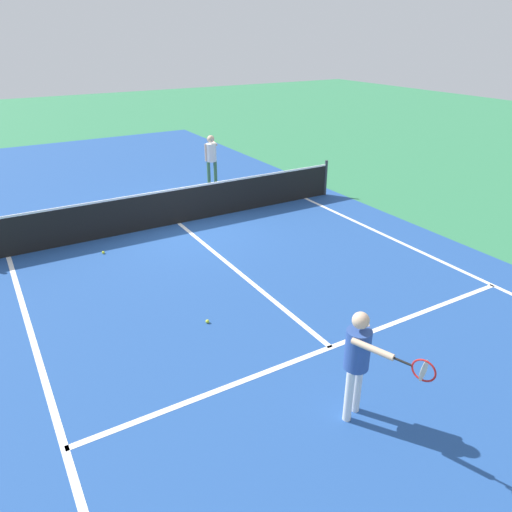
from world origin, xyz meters
The scene contains 11 objects.
ground_plane centered at (0.00, 0.00, 0.00)m, with size 60.00×60.00×0.00m, color #337F51.
court_surface_inbounds centered at (0.00, 0.00, 0.00)m, with size 10.62×24.40×0.00m, color #234C93.
line_sideline_left centered at (-4.11, -5.95, 0.00)m, with size 0.10×11.89×0.01m, color white.
line_sideline_right centered at (4.11, -5.95, 0.00)m, with size 0.10×11.89×0.01m, color white.
line_service_near centered at (0.00, -6.40, 0.00)m, with size 8.22×0.10×0.01m, color white.
line_center_service centered at (0.00, -3.20, 0.00)m, with size 0.10×6.40×0.01m, color white.
net centered at (0.00, 0.00, 0.49)m, with size 9.78×0.09×1.07m.
player_near centered at (-0.70, -7.75, 0.98)m, with size 0.45×1.18×1.58m.
player_far centered at (2.28, 2.66, 1.01)m, with size 0.70×1.13×1.63m.
tennis_ball_mid_court centered at (-1.40, -4.74, 0.03)m, with size 0.07×0.07×0.07m, color #CCE033.
tennis_ball_near_net centered at (-2.22, -0.92, 0.03)m, with size 0.07×0.07×0.07m, color #CCE033.
Camera 1 is at (-4.30, -11.33, 4.65)m, focal length 33.98 mm.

